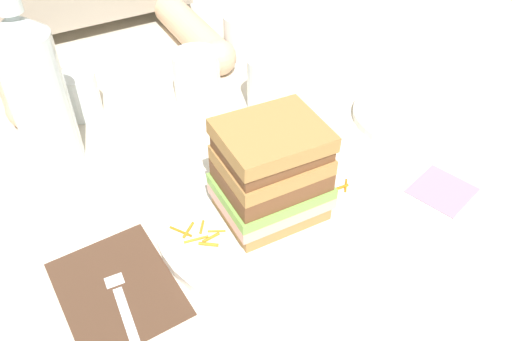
{
  "coord_description": "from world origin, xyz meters",
  "views": [
    {
      "loc": [
        -0.24,
        -0.38,
        0.48
      ],
      "look_at": [
        -0.0,
        0.03,
        0.05
      ],
      "focal_mm": 36.46,
      "sensor_mm": 36.0,
      "label": 1
    }
  ],
  "objects_px": {
    "main_plate": "(268,212)",
    "empty_tumbler_2": "(197,77)",
    "fork": "(122,302)",
    "water_bottle": "(36,90)",
    "empty_tumbler_0": "(79,94)",
    "napkin_dark": "(117,288)",
    "knife": "(381,180)",
    "empty_tumbler_1": "(242,36)",
    "napkin_pink": "(442,190)",
    "sandwich": "(269,171)",
    "juice_glass": "(269,87)",
    "side_plate": "(408,116)"
  },
  "relations": [
    {
      "from": "sandwich",
      "to": "water_bottle",
      "type": "bearing_deg",
      "value": 129.93
    },
    {
      "from": "juice_glass",
      "to": "empty_tumbler_2",
      "type": "relative_size",
      "value": 1.02
    },
    {
      "from": "side_plate",
      "to": "juice_glass",
      "type": "bearing_deg",
      "value": 141.73
    },
    {
      "from": "empty_tumbler_0",
      "to": "empty_tumbler_2",
      "type": "xyz_separation_m",
      "value": [
        0.18,
        -0.05,
        0.01
      ]
    },
    {
      "from": "sandwich",
      "to": "main_plate",
      "type": "bearing_deg",
      "value": 140.75
    },
    {
      "from": "empty_tumbler_1",
      "to": "water_bottle",
      "type": "bearing_deg",
      "value": -160.24
    },
    {
      "from": "water_bottle",
      "to": "empty_tumbler_0",
      "type": "height_order",
      "value": "water_bottle"
    },
    {
      "from": "empty_tumbler_1",
      "to": "empty_tumbler_2",
      "type": "bearing_deg",
      "value": -144.65
    },
    {
      "from": "fork",
      "to": "empty_tumbler_1",
      "type": "xyz_separation_m",
      "value": [
        0.37,
        0.41,
        0.03
      ]
    },
    {
      "from": "water_bottle",
      "to": "napkin_pink",
      "type": "bearing_deg",
      "value": -36.48
    },
    {
      "from": "napkin_pink",
      "to": "empty_tumbler_0",
      "type": "bearing_deg",
      "value": 131.96
    },
    {
      "from": "napkin_pink",
      "to": "main_plate",
      "type": "bearing_deg",
      "value": 161.88
    },
    {
      "from": "fork",
      "to": "empty_tumbler_2",
      "type": "xyz_separation_m",
      "value": [
        0.24,
        0.32,
        0.04
      ]
    },
    {
      "from": "sandwich",
      "to": "fork",
      "type": "relative_size",
      "value": 0.77
    },
    {
      "from": "napkin_dark",
      "to": "juice_glass",
      "type": "xyz_separation_m",
      "value": [
        0.32,
        0.23,
        0.04
      ]
    },
    {
      "from": "fork",
      "to": "empty_tumbler_2",
      "type": "height_order",
      "value": "empty_tumbler_2"
    },
    {
      "from": "sandwich",
      "to": "water_bottle",
      "type": "xyz_separation_m",
      "value": [
        -0.2,
        0.24,
        0.04
      ]
    },
    {
      "from": "empty_tumbler_1",
      "to": "napkin_dark",
      "type": "bearing_deg",
      "value": -133.05
    },
    {
      "from": "sandwich",
      "to": "juice_glass",
      "type": "height_order",
      "value": "sandwich"
    },
    {
      "from": "main_plate",
      "to": "knife",
      "type": "xyz_separation_m",
      "value": [
        0.17,
        -0.02,
        -0.01
      ]
    },
    {
      "from": "water_bottle",
      "to": "empty_tumbler_0",
      "type": "xyz_separation_m",
      "value": [
        0.06,
        0.09,
        -0.08
      ]
    },
    {
      "from": "napkin_dark",
      "to": "napkin_pink",
      "type": "bearing_deg",
      "value": -7.81
    },
    {
      "from": "napkin_dark",
      "to": "fork",
      "type": "xyz_separation_m",
      "value": [
        -0.0,
        -0.02,
        0.0
      ]
    },
    {
      "from": "napkin_dark",
      "to": "sandwich",
      "type": "bearing_deg",
      "value": 4.18
    },
    {
      "from": "sandwich",
      "to": "empty_tumbler_2",
      "type": "relative_size",
      "value": 1.54
    },
    {
      "from": "water_bottle",
      "to": "sandwich",
      "type": "bearing_deg",
      "value": -50.07
    },
    {
      "from": "main_plate",
      "to": "empty_tumbler_0",
      "type": "relative_size",
      "value": 4.03
    },
    {
      "from": "sandwich",
      "to": "empty_tumbler_0",
      "type": "distance_m",
      "value": 0.37
    },
    {
      "from": "main_plate",
      "to": "empty_tumbler_2",
      "type": "height_order",
      "value": "empty_tumbler_2"
    },
    {
      "from": "empty_tumbler_0",
      "to": "napkin_pink",
      "type": "relative_size",
      "value": 0.96
    },
    {
      "from": "main_plate",
      "to": "napkin_pink",
      "type": "height_order",
      "value": "main_plate"
    },
    {
      "from": "sandwich",
      "to": "side_plate",
      "type": "relative_size",
      "value": 0.76
    },
    {
      "from": "fork",
      "to": "empty_tumbler_0",
      "type": "relative_size",
      "value": 2.34
    },
    {
      "from": "main_plate",
      "to": "napkin_dark",
      "type": "height_order",
      "value": "main_plate"
    },
    {
      "from": "napkin_dark",
      "to": "empty_tumbler_2",
      "type": "xyz_separation_m",
      "value": [
        0.23,
        0.3,
        0.04
      ]
    },
    {
      "from": "empty_tumbler_2",
      "to": "napkin_pink",
      "type": "bearing_deg",
      "value": -61.71
    },
    {
      "from": "sandwich",
      "to": "knife",
      "type": "bearing_deg",
      "value": -6.23
    },
    {
      "from": "sandwich",
      "to": "side_plate",
      "type": "bearing_deg",
      "value": 14.13
    },
    {
      "from": "napkin_dark",
      "to": "empty_tumbler_2",
      "type": "distance_m",
      "value": 0.38
    },
    {
      "from": "fork",
      "to": "water_bottle",
      "type": "relative_size",
      "value": 0.64
    },
    {
      "from": "juice_glass",
      "to": "knife",
      "type": "bearing_deg",
      "value": -79.17
    },
    {
      "from": "juice_glass",
      "to": "empty_tumbler_0",
      "type": "relative_size",
      "value": 1.2
    },
    {
      "from": "main_plate",
      "to": "side_plate",
      "type": "height_order",
      "value": "main_plate"
    },
    {
      "from": "empty_tumbler_2",
      "to": "empty_tumbler_0",
      "type": "bearing_deg",
      "value": 163.47
    },
    {
      "from": "main_plate",
      "to": "empty_tumbler_2",
      "type": "xyz_separation_m",
      "value": [
        0.03,
        0.28,
        0.04
      ]
    },
    {
      "from": "juice_glass",
      "to": "napkin_pink",
      "type": "distance_m",
      "value": 0.3
    },
    {
      "from": "napkin_pink",
      "to": "sandwich",
      "type": "bearing_deg",
      "value": 161.97
    },
    {
      "from": "napkin_dark",
      "to": "empty_tumbler_2",
      "type": "bearing_deg",
      "value": 51.83
    },
    {
      "from": "empty_tumbler_0",
      "to": "napkin_pink",
      "type": "height_order",
      "value": "empty_tumbler_0"
    },
    {
      "from": "empty_tumbler_0",
      "to": "empty_tumbler_1",
      "type": "height_order",
      "value": "empty_tumbler_1"
    }
  ]
}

